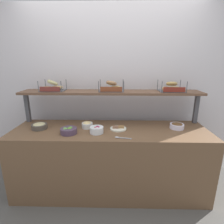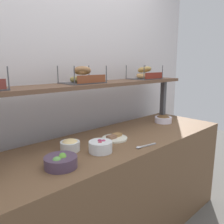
# 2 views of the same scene
# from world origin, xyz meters

# --- Properties ---
(ground_plane) EXTENTS (8.00, 8.00, 0.00)m
(ground_plane) POSITION_xyz_m (0.00, 0.00, 0.00)
(ground_plane) COLOR #595651
(back_wall) EXTENTS (3.60, 0.06, 2.40)m
(back_wall) POSITION_xyz_m (0.00, 0.55, 1.20)
(back_wall) COLOR silver
(back_wall) RESTS_ON ground_plane
(deli_counter) EXTENTS (2.40, 0.70, 0.85)m
(deli_counter) POSITION_xyz_m (0.00, 0.00, 0.42)
(deli_counter) COLOR brown
(deli_counter) RESTS_ON ground_plane
(shelf_riser_left) EXTENTS (0.05, 0.05, 0.40)m
(shelf_riser_left) POSITION_xyz_m (-1.14, 0.27, 1.05)
(shelf_riser_left) COLOR #4C4C51
(shelf_riser_left) RESTS_ON deli_counter
(shelf_riser_right) EXTENTS (0.05, 0.05, 0.40)m
(shelf_riser_right) POSITION_xyz_m (1.14, 0.27, 1.05)
(shelf_riser_right) COLOR #4C4C51
(shelf_riser_right) RESTS_ON deli_counter
(upper_shelf) EXTENTS (2.36, 0.32, 0.03)m
(upper_shelf) POSITION_xyz_m (0.00, 0.27, 1.26)
(upper_shelf) COLOR brown
(upper_shelf) RESTS_ON shelf_riser_left
(bowl_hummus) EXTENTS (0.19, 0.19, 0.07)m
(bowl_hummus) POSITION_xyz_m (-0.88, 0.00, 0.89)
(bowl_hummus) COLOR #4E483F
(bowl_hummus) RESTS_ON deli_counter
(bowl_beet_salad) EXTENTS (0.16, 0.16, 0.08)m
(bowl_beet_salad) POSITION_xyz_m (-0.15, -0.11, 0.89)
(bowl_beet_salad) COLOR white
(bowl_beet_salad) RESTS_ON deli_counter
(bowl_veggie_mix) EXTENTS (0.19, 0.19, 0.08)m
(bowl_veggie_mix) POSITION_xyz_m (-0.48, -0.14, 0.89)
(bowl_veggie_mix) COLOR #4E3B51
(bowl_veggie_mix) RESTS_ON deli_counter
(bowl_chocolate_spread) EXTENTS (0.17, 0.17, 0.07)m
(bowl_chocolate_spread) POSITION_xyz_m (0.83, 0.05, 0.89)
(bowl_chocolate_spread) COLOR white
(bowl_chocolate_spread) RESTS_ON deli_counter
(bowl_egg_salad) EXTENTS (0.13, 0.13, 0.08)m
(bowl_egg_salad) POSITION_xyz_m (-0.29, 0.05, 0.89)
(bowl_egg_salad) COLOR silver
(bowl_egg_salad) RESTS_ON deli_counter
(serving_plate_white) EXTENTS (0.20, 0.20, 0.04)m
(serving_plate_white) POSITION_xyz_m (0.10, 0.01, 0.86)
(serving_plate_white) COLOR white
(serving_plate_white) RESTS_ON deli_counter
(serving_spoon_near_plate) EXTENTS (0.18, 0.05, 0.01)m
(serving_spoon_near_plate) POSITION_xyz_m (0.12, -0.26, 0.86)
(serving_spoon_near_plate) COLOR #B7B7BC
(serving_spoon_near_plate) RESTS_ON deli_counter
(bagel_basket_plain) EXTENTS (0.30, 0.25, 0.15)m
(bagel_basket_plain) POSITION_xyz_m (-0.76, 0.28, 1.33)
(bagel_basket_plain) COLOR #4C4C51
(bagel_basket_plain) RESTS_ON upper_shelf
(bagel_basket_everything) EXTENTS (0.32, 0.24, 0.14)m
(bagel_basket_everything) POSITION_xyz_m (0.01, 0.28, 1.33)
(bagel_basket_everything) COLOR #4C4C51
(bagel_basket_everything) RESTS_ON upper_shelf
(bagel_basket_sesame) EXTENTS (0.32, 0.24, 0.14)m
(bagel_basket_sesame) POSITION_xyz_m (0.78, 0.27, 1.32)
(bagel_basket_sesame) COLOR #4C4C51
(bagel_basket_sesame) RESTS_ON upper_shelf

